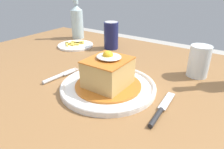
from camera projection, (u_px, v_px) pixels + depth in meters
name	position (u px, v px, depth m)	size (l,w,h in m)	color
dining_table	(103.00, 100.00, 0.72)	(1.35, 0.92, 0.73)	olive
main_plate	(108.00, 86.00, 0.60)	(0.28, 0.28, 0.02)	white
sandwich_meal	(108.00, 73.00, 0.58)	(0.20, 0.20, 0.11)	#C66B23
fork	(58.00, 76.00, 0.67)	(0.03, 0.14, 0.01)	silver
knife	(159.00, 112.00, 0.49)	(0.02, 0.17, 0.01)	#262628
soda_can	(111.00, 35.00, 0.93)	(0.07, 0.07, 0.12)	#191E51
beer_bottle_clear_far	(77.00, 20.00, 1.07)	(0.06, 0.06, 0.27)	#ADC6CC
drinking_glass	(199.00, 63.00, 0.67)	(0.07, 0.07, 0.10)	silver
side_plate_fries	(76.00, 45.00, 0.98)	(0.17, 0.17, 0.02)	white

